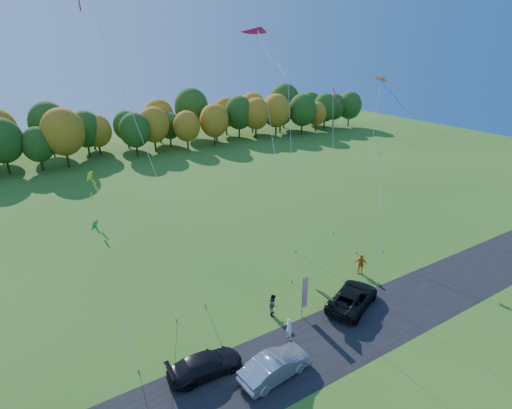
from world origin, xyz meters
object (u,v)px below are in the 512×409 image
black_suv (353,297)px  feather_flag (305,292)px  person_east (361,264)px  silver_sedan (276,366)px

black_suv → feather_flag: (-4.11, 1.05, 1.35)m
black_suv → person_east: bearing=-75.2°
silver_sedan → feather_flag: bearing=-60.2°
black_suv → feather_flag: bearing=52.5°
black_suv → feather_flag: size_ratio=1.61×
black_suv → person_east: size_ratio=2.95×
black_suv → silver_sedan: silver_sedan is taller
person_east → silver_sedan: bearing=-110.1°
feather_flag → person_east: bearing=14.8°
black_suv → person_east: 5.24m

